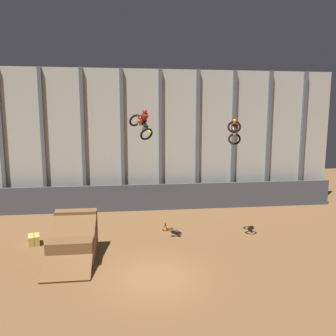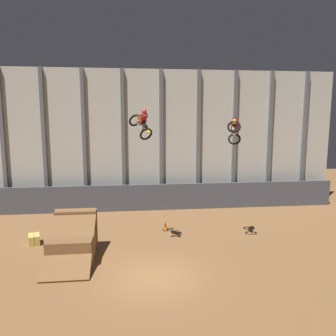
% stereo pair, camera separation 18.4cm
% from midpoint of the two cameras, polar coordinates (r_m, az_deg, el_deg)
% --- Properties ---
extents(ground_plane, '(60.00, 60.00, 0.00)m').
position_cam_midpoint_polar(ground_plane, '(15.89, -2.21, -18.48)').
color(ground_plane, brown).
extents(arena_back_wall, '(32.00, 0.40, 11.10)m').
position_cam_midpoint_polar(arena_back_wall, '(26.52, -4.31, 4.93)').
color(arena_back_wall, beige).
rests_on(arena_back_wall, ground_plane).
extents(lower_barrier, '(31.36, 0.20, 2.09)m').
position_cam_midpoint_polar(lower_barrier, '(26.08, -4.10, -5.16)').
color(lower_barrier, '#474C56').
rests_on(lower_barrier, ground_plane).
extents(dirt_ramp, '(2.26, 4.18, 2.37)m').
position_cam_midpoint_polar(dirt_ramp, '(18.32, -15.86, -12.26)').
color(dirt_ramp, brown).
rests_on(dirt_ramp, ground_plane).
extents(rider_bike_left_air, '(1.41, 1.83, 1.70)m').
position_cam_midpoint_polar(rider_bike_left_air, '(17.75, -4.34, 7.72)').
color(rider_bike_left_air, black).
extents(rider_bike_right_air, '(1.26, 1.82, 1.68)m').
position_cam_midpoint_polar(rider_bike_right_air, '(18.74, 11.76, 6.60)').
color(rider_bike_right_air, black).
extents(traffic_cone_near_ramp, '(0.36, 0.36, 0.58)m').
position_cam_midpoint_polar(traffic_cone_near_ramp, '(21.70, -0.20, -10.09)').
color(traffic_cone_near_ramp, black).
rests_on(traffic_cone_near_ramp, ground_plane).
extents(hay_bale_trackside, '(0.83, 1.03, 0.57)m').
position_cam_midpoint_polar(hay_bale_trackside, '(20.93, -22.04, -11.45)').
color(hay_bale_trackside, '#CCB751').
rests_on(hay_bale_trackside, ground_plane).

